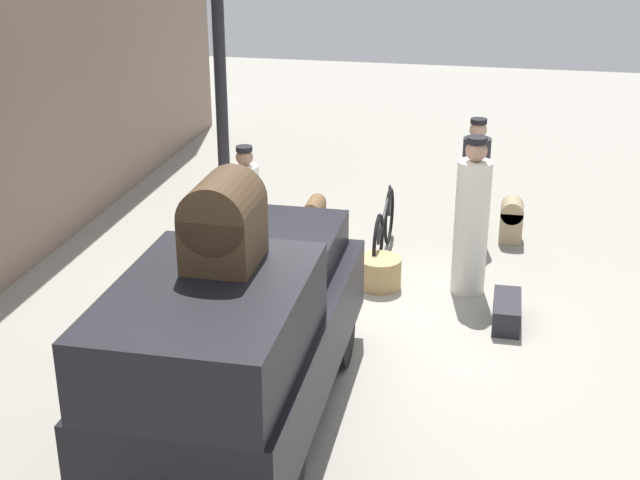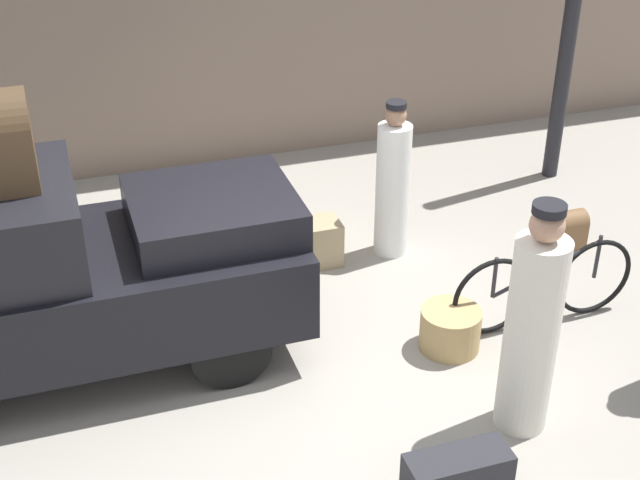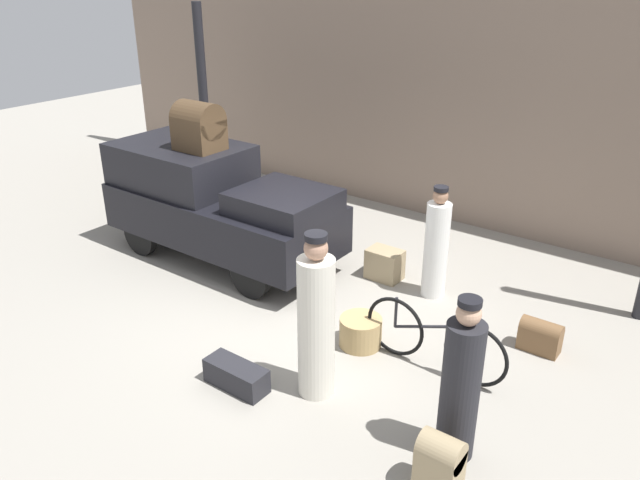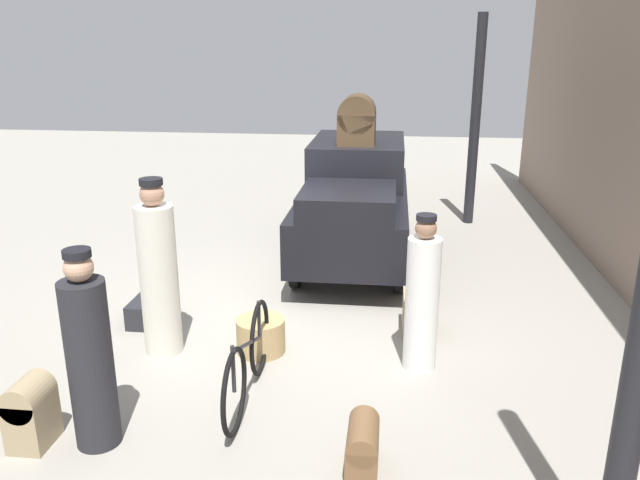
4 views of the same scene
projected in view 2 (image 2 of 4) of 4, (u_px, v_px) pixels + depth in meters
name	position (u px, v px, depth m)	size (l,w,h in m)	color
ground_plane	(305.00, 352.00, 7.55)	(30.00, 30.00, 0.00)	gray
canopy_pillar_right	(571.00, 24.00, 9.65)	(0.18, 0.18, 3.62)	black
truck	(42.00, 271.00, 6.93)	(3.76, 1.53, 1.70)	black
bicycle	(544.00, 286.00, 7.74)	(1.75, 0.04, 0.79)	black
wicker_basket	(450.00, 329.00, 7.52)	(0.52, 0.52, 0.37)	tan
conductor_in_dark_uniform	(532.00, 330.00, 6.36)	(0.39, 0.39, 1.87)	silver
porter_with_bicycle	(393.00, 186.00, 8.64)	(0.33, 0.33, 1.60)	white
trunk_wicker_pale	(458.00, 471.00, 6.14)	(0.74, 0.29, 0.28)	#232328
trunk_barrel_dark	(562.00, 230.00, 8.95)	(0.48, 0.24, 0.41)	brown
suitcase_small_leather	(314.00, 243.00, 8.69)	(0.50, 0.35, 0.45)	#9E8966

